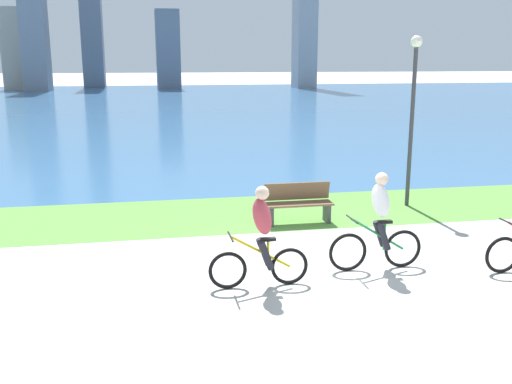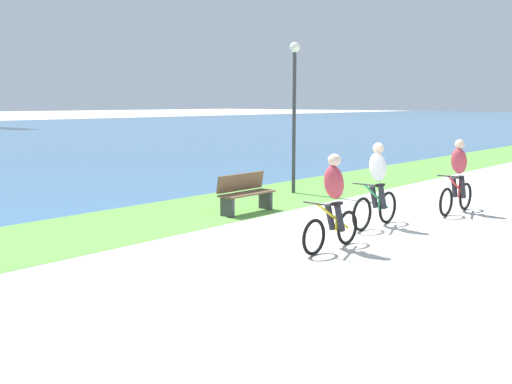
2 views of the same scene
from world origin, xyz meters
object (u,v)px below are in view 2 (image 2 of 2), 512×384
object	(u,v)px
cyclist_trailing	(377,186)
cyclist_lead	(333,202)
cyclist_distant_rear	(458,177)
lamppost_tall	(294,96)
bench_near_path	(245,193)

from	to	relation	value
cyclist_trailing	cyclist_lead	bearing A→B (deg)	-169.58
cyclist_distant_rear	lamppost_tall	world-z (taller)	lamppost_tall
cyclist_lead	cyclist_distant_rear	bearing A→B (deg)	-2.38
lamppost_tall	cyclist_distant_rear	bearing A→B (deg)	-88.65
cyclist_distant_rear	lamppost_tall	size ratio (longest dim) A/B	0.42
cyclist_lead	cyclist_trailing	distance (m)	2.18
cyclist_trailing	bench_near_path	xyz separation A→B (m)	(-0.60, 3.07, -0.39)
lamppost_tall	cyclist_trailing	bearing A→B (deg)	-121.44
cyclist_distant_rear	bench_near_path	xyz separation A→B (m)	(-3.20, 3.66, -0.39)
bench_near_path	cyclist_lead	bearing A→B (deg)	-114.03
bench_near_path	lamppost_tall	xyz separation A→B (m)	(3.09, 1.00, 2.23)
cyclist_lead	cyclist_trailing	size ratio (longest dim) A/B	0.97
cyclist_trailing	cyclist_distant_rear	size ratio (longest dim) A/B	1.00
cyclist_trailing	bench_near_path	world-z (taller)	cyclist_trailing
cyclist_trailing	cyclist_distant_rear	bearing A→B (deg)	-12.82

